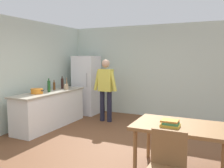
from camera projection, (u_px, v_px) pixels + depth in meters
ground_plane at (107, 150)px, 4.51m from camera, size 14.00×14.00×0.00m
wall_back at (152, 71)px, 7.06m from camera, size 6.40×0.12×2.70m
wall_left at (13, 75)px, 5.64m from camera, size 0.12×5.60×2.70m
kitchen_counter at (50, 109)px, 6.03m from camera, size 0.64×2.20×0.90m
refrigerator at (86, 85)px, 7.37m from camera, size 0.70×0.67×1.80m
person at (106, 86)px, 6.46m from camera, size 0.70×0.22×1.70m
dining_table at (181, 130)px, 3.57m from camera, size 1.40×0.90×0.75m
chair at (166, 165)px, 2.72m from camera, size 0.42×0.42×0.91m
cooking_pot at (37, 91)px, 5.63m from camera, size 0.40×0.28×0.12m
utensil_jar at (66, 87)px, 6.35m from camera, size 0.11×0.11×0.32m
bottle_wine_green at (49, 86)px, 5.89m from camera, size 0.08×0.08×0.34m
bottle_wine_dark at (62, 83)px, 6.52m from camera, size 0.08×0.08×0.34m
bottle_beer_brown at (54, 86)px, 6.28m from camera, size 0.06×0.06×0.26m
book_stack at (170, 124)px, 3.47m from camera, size 0.27×0.22×0.09m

